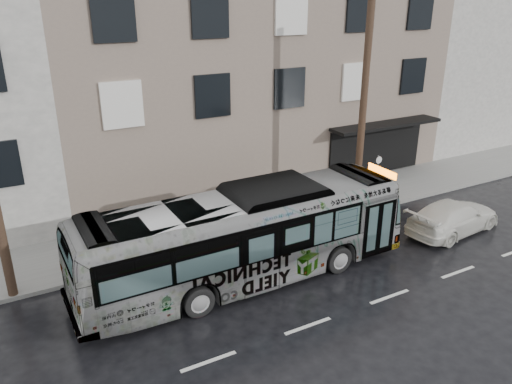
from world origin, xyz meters
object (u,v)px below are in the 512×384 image
utility_pole_front (363,111)px  sign_post (376,181)px  white_sedan (453,217)px  bus (245,237)px

utility_pole_front → sign_post: (1.10, 0.00, -3.30)m
utility_pole_front → sign_post: utility_pole_front is taller
sign_post → white_sedan: 3.66m
sign_post → white_sedan: size_ratio=0.52×
utility_pole_front → white_sedan: utility_pole_front is taller
bus → white_sedan: bus is taller
utility_pole_front → white_sedan: size_ratio=1.97×
sign_post → bus: 8.39m
sign_post → bus: bearing=-162.3°
bus → white_sedan: bearing=-95.6°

